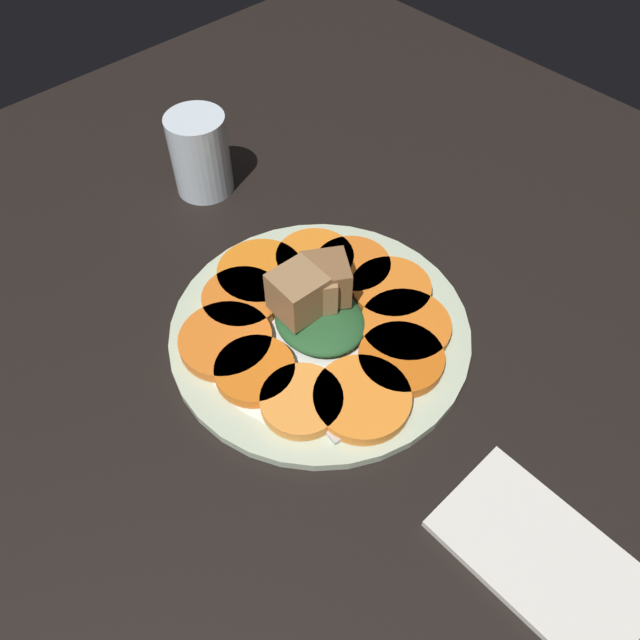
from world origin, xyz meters
TOP-DOWN VIEW (x-y plane):
  - table_slab at (0.00, 0.00)cm, footprint 120.00×120.00cm
  - plate at (0.00, 0.00)cm, footprint 30.11×30.11cm
  - carrot_slice_0 at (-6.79, 5.62)cm, footprint 8.44×8.44cm
  - carrot_slice_1 at (-9.24, -0.26)cm, footprint 9.15×9.15cm
  - carrot_slice_2 at (-7.76, -3.72)cm, footprint 8.12×8.12cm
  - carrot_slice_3 at (-4.65, -8.20)cm, footprint 9.09×9.09cm
  - carrot_slice_4 at (0.38, -8.36)cm, footprint 7.58×7.58cm
  - carrot_slice_5 at (5.43, -7.37)cm, footprint 7.57×7.57cm
  - carrot_slice_6 at (9.00, -3.22)cm, footprint 8.97×8.97cm
  - carrot_slice_7 at (8.46, 2.62)cm, footprint 8.21×8.21cm
  - carrot_slice_8 at (6.13, 5.81)cm, footprint 9.00×9.00cm
  - carrot_slice_9 at (1.80, 8.43)cm, footprint 8.31×8.31cm
  - carrot_slice_10 at (-3.24, 7.81)cm, footprint 8.16×8.16cm
  - center_pile at (-1.00, 0.29)cm, footprint 9.49×9.40cm
  - fork at (1.36, -6.18)cm, footprint 17.72×4.22cm
  - water_glass at (-26.34, 5.30)cm, footprint 6.98×6.98cm
  - napkin at (28.25, -2.60)cm, footprint 16.34×9.81cm

SIDE VIEW (x-z plane):
  - table_slab at x=0.00cm, z-range 0.00..2.00cm
  - napkin at x=28.25cm, z-range 2.00..2.80cm
  - plate at x=0.00cm, z-range 1.99..3.04cm
  - fork at x=1.36cm, z-range 3.10..3.50cm
  - carrot_slice_0 at x=-6.79cm, z-range 3.10..4.29cm
  - carrot_slice_1 at x=-9.24cm, z-range 3.10..4.29cm
  - carrot_slice_2 at x=-7.76cm, z-range 3.10..4.29cm
  - carrot_slice_3 at x=-4.65cm, z-range 3.10..4.29cm
  - carrot_slice_4 at x=0.38cm, z-range 3.10..4.29cm
  - carrot_slice_5 at x=5.43cm, z-range 3.10..4.29cm
  - carrot_slice_6 at x=9.00cm, z-range 3.10..4.29cm
  - carrot_slice_7 at x=8.46cm, z-range 3.10..4.29cm
  - carrot_slice_8 at x=6.13cm, z-range 3.10..4.29cm
  - carrot_slice_9 at x=1.80cm, z-range 3.10..4.29cm
  - carrot_slice_10 at x=-3.24cm, z-range 3.10..4.29cm
  - center_pile at x=-1.00cm, z-range 2.70..9.21cm
  - water_glass at x=-26.34cm, z-range 2.00..11.85cm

